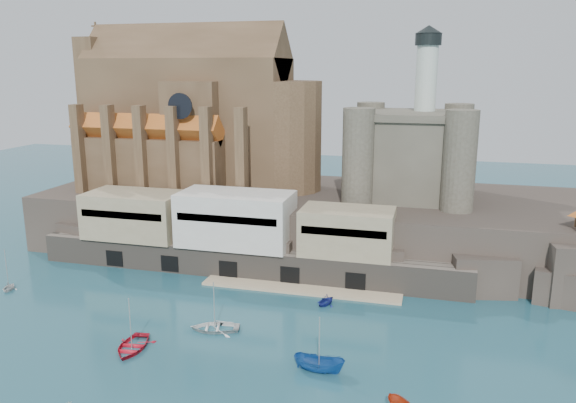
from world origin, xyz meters
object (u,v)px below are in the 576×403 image
Objects in this scene: boat_0 at (132,349)px; boat_2 at (319,371)px; church at (198,122)px; castle_keep at (411,150)px.

boat_0 reaches higher than boat_2.
boat_0 is at bearing -76.44° from church.
church is at bearing 40.37° from boat_2.
castle_keep is 49.04m from boat_2.
boat_0 is 1.12× the size of boat_2.
church is 7.25× the size of boat_0.
castle_keep reaches higher than boat_2.
church is at bearing 96.42° from boat_0.
castle_keep is (40.21, -0.78, -3.81)m from church.
boat_0 is at bearing 96.06° from boat_2.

